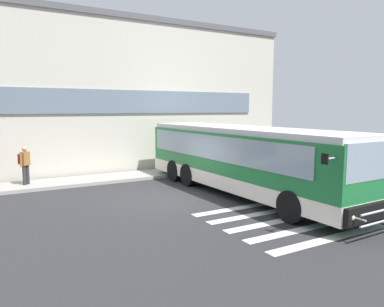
% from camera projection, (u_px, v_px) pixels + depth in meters
% --- Properties ---
extents(ground_plane, '(80.00, 90.00, 0.02)m').
position_uv_depth(ground_plane, '(167.00, 199.00, 13.83)').
color(ground_plane, '#2B2B2D').
rests_on(ground_plane, ground).
extents(bay_paint_stripes, '(4.40, 3.96, 0.01)m').
position_uv_depth(bay_paint_stripes, '(284.00, 220.00, 11.19)').
color(bay_paint_stripes, silver).
rests_on(bay_paint_stripes, ground).
extents(terminal_building, '(23.01, 13.80, 8.30)m').
position_uv_depth(terminal_building, '(77.00, 97.00, 23.00)').
color(terminal_building, beige).
rests_on(terminal_building, ground).
extents(boarding_curb, '(25.21, 2.00, 0.15)m').
position_uv_depth(boarding_curb, '(125.00, 177.00, 17.96)').
color(boarding_curb, '#9E9B93').
rests_on(boarding_curb, ground).
extents(bus_main_foreground, '(3.02, 11.72, 2.70)m').
position_uv_depth(bus_main_foreground, '(243.00, 161.00, 14.57)').
color(bus_main_foreground, '#1E7238').
rests_on(bus_main_foreground, ground).
extents(passenger_by_doorway, '(0.51, 0.51, 1.68)m').
position_uv_depth(passenger_by_doorway, '(25.00, 163.00, 15.65)').
color(passenger_by_doorway, '#2D2D33').
rests_on(passenger_by_doorway, boarding_curb).
extents(safety_bollard_yellow, '(0.18, 0.18, 0.90)m').
position_uv_depth(safety_bollard_yellow, '(178.00, 169.00, 18.03)').
color(safety_bollard_yellow, yellow).
rests_on(safety_bollard_yellow, ground).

